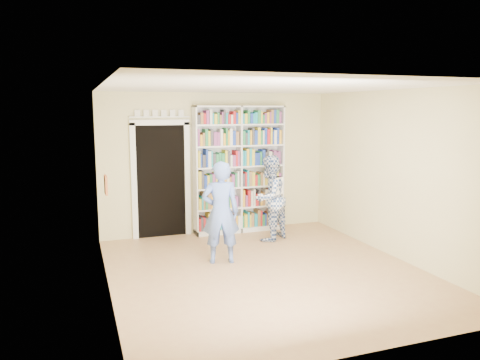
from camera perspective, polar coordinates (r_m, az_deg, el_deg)
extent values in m
plane|color=#A97551|center=(7.09, 3.22, -11.09)|extent=(5.00, 5.00, 0.00)
plane|color=white|center=(6.68, 3.42, 11.26)|extent=(5.00, 5.00, 0.00)
plane|color=beige|center=(9.09, -2.83, 2.06)|extent=(4.50, 0.00, 4.50)
plane|color=beige|center=(6.24, -16.08, -1.32)|extent=(0.00, 5.00, 5.00)
plane|color=beige|center=(7.90, 18.53, 0.61)|extent=(0.00, 5.00, 5.00)
cube|color=white|center=(9.08, -0.11, 1.28)|extent=(1.79, 0.33, 2.46)
cube|color=white|center=(9.08, -0.11, 1.28)|extent=(0.03, 0.33, 2.46)
cube|color=black|center=(8.86, -9.61, -0.18)|extent=(0.90, 0.03, 2.10)
cube|color=white|center=(8.78, -12.80, -0.37)|extent=(0.10, 0.06, 2.20)
cube|color=white|center=(8.95, -6.43, -0.03)|extent=(0.10, 0.06, 2.20)
cube|color=white|center=(8.75, -9.77, 6.94)|extent=(1.10, 0.06, 0.10)
cube|color=white|center=(8.74, -9.78, 7.59)|extent=(1.10, 0.08, 0.02)
cube|color=brown|center=(6.43, -16.04, -0.58)|extent=(0.03, 0.25, 0.25)
imported|color=#5976C6|center=(7.28, -2.37, -3.97)|extent=(0.65, 0.50, 1.61)
imported|color=navy|center=(8.55, 3.62, -2.22)|extent=(0.96, 0.90, 1.57)
cube|color=white|center=(8.37, 4.81, -0.73)|extent=(0.20, 0.10, 0.31)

